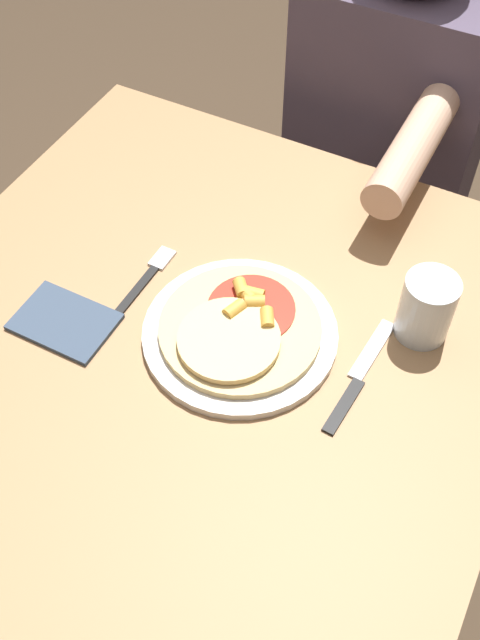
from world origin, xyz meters
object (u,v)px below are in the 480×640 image
(pizza, at_px, (239,328))
(knife, at_px, (358,377))
(plate, at_px, (240,334))
(person_diner, at_px, (388,123))
(drinking_glass, at_px, (426,308))
(dining_table, at_px, (203,385))
(fork, at_px, (145,279))

(pizza, distance_m, knife, 0.19)
(plate, height_order, person_diner, person_diner)
(plate, distance_m, pizza, 0.02)
(knife, xyz_separation_m, drinking_glass, (0.05, 0.12, 0.05))
(dining_table, height_order, person_diner, person_diner)
(pizza, height_order, knife, pizza)
(dining_table, relative_size, drinking_glass, 9.04)
(plate, bearing_deg, person_diner, 90.52)
(dining_table, xyz_separation_m, plate, (0.05, 0.03, 0.13))
(plate, bearing_deg, drinking_glass, 29.87)
(dining_table, height_order, fork, fork)
(pizza, xyz_separation_m, person_diner, (-0.01, 0.68, -0.09))
(dining_table, distance_m, person_diner, 0.72)
(knife, bearing_deg, drinking_glass, 67.80)
(dining_table, bearing_deg, person_diner, 86.52)
(plate, bearing_deg, dining_table, -144.93)
(fork, bearing_deg, dining_table, -25.59)
(plate, bearing_deg, knife, 3.89)
(dining_table, distance_m, fork, 0.19)
(dining_table, distance_m, knife, 0.27)
(dining_table, xyz_separation_m, person_diner, (0.04, 0.72, 0.05))
(dining_table, height_order, plate, plate)
(knife, distance_m, person_diner, 0.70)
(drinking_glass, relative_size, person_diner, 0.09)
(person_diner, bearing_deg, knife, -73.97)
(pizza, relative_size, drinking_glass, 2.23)
(plate, height_order, fork, plate)
(pizza, distance_m, drinking_glass, 0.28)
(plate, relative_size, drinking_glass, 2.69)
(dining_table, relative_size, knife, 4.45)
(fork, bearing_deg, knife, -2.71)
(plate, height_order, drinking_glass, drinking_glass)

